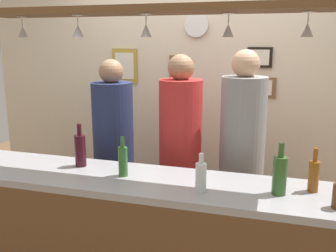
% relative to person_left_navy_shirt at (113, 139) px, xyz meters
% --- Properties ---
extents(back_wall, '(4.40, 0.06, 2.60)m').
position_rel_person_left_navy_shirt_xyz_m(back_wall, '(0.55, 0.75, 0.29)').
color(back_wall, beige).
rests_on(back_wall, ground_plane).
extents(bar_counter, '(2.70, 0.55, 0.97)m').
position_rel_person_left_navy_shirt_xyz_m(bar_counter, '(0.55, -0.85, -0.35)').
color(bar_counter, '#99999E').
rests_on(bar_counter, ground_plane).
extents(overhead_glass_rack, '(2.20, 0.36, 0.04)m').
position_rel_person_left_navy_shirt_xyz_m(overhead_glass_rack, '(0.55, -0.65, 0.98)').
color(overhead_glass_rack, brown).
extents(hanging_wineglass_far_left, '(0.07, 0.07, 0.13)m').
position_rel_person_left_navy_shirt_xyz_m(hanging_wineglass_far_left, '(-0.32, -0.65, 0.87)').
color(hanging_wineglass_far_left, silver).
rests_on(hanging_wineglass_far_left, overhead_glass_rack).
extents(hanging_wineglass_left, '(0.07, 0.07, 0.13)m').
position_rel_person_left_navy_shirt_xyz_m(hanging_wineglass_left, '(0.12, -0.71, 0.87)').
color(hanging_wineglass_left, silver).
rests_on(hanging_wineglass_left, overhead_glass_rack).
extents(hanging_wineglass_center_left, '(0.07, 0.07, 0.13)m').
position_rel_person_left_navy_shirt_xyz_m(hanging_wineglass_center_left, '(0.55, -0.69, 0.87)').
color(hanging_wineglass_center_left, silver).
rests_on(hanging_wineglass_center_left, overhead_glass_rack).
extents(hanging_wineglass_center, '(0.07, 0.07, 0.13)m').
position_rel_person_left_navy_shirt_xyz_m(hanging_wineglass_center, '(1.01, -0.60, 0.87)').
color(hanging_wineglass_center, silver).
rests_on(hanging_wineglass_center, overhead_glass_rack).
extents(hanging_wineglass_center_right, '(0.07, 0.07, 0.13)m').
position_rel_person_left_navy_shirt_xyz_m(hanging_wineglass_center_right, '(1.43, -0.60, 0.87)').
color(hanging_wineglass_center_right, silver).
rests_on(hanging_wineglass_center_right, overhead_glass_rack).
extents(person_left_navy_shirt, '(0.34, 0.34, 1.68)m').
position_rel_person_left_navy_shirt_xyz_m(person_left_navy_shirt, '(0.00, 0.00, 0.00)').
color(person_left_navy_shirt, '#2D334C').
rests_on(person_left_navy_shirt, ground_plane).
extents(person_middle_red_shirt, '(0.34, 0.34, 1.72)m').
position_rel_person_left_navy_shirt_xyz_m(person_middle_red_shirt, '(0.58, 0.00, 0.03)').
color(person_middle_red_shirt, '#2D334C').
rests_on(person_middle_red_shirt, ground_plane).
extents(person_right_grey_shirt, '(0.34, 0.34, 1.76)m').
position_rel_person_left_navy_shirt_xyz_m(person_right_grey_shirt, '(1.07, -0.00, 0.06)').
color(person_right_grey_shirt, '#2D334C').
rests_on(person_right_grey_shirt, ground_plane).
extents(bottle_champagne_green, '(0.08, 0.08, 0.30)m').
position_rel_person_left_navy_shirt_xyz_m(bottle_champagne_green, '(1.34, -0.71, 0.08)').
color(bottle_champagne_green, '#2D5623').
rests_on(bottle_champagne_green, bar_counter).
extents(bottle_beer_green_import, '(0.06, 0.06, 0.26)m').
position_rel_person_left_navy_shirt_xyz_m(bottle_beer_green_import, '(0.38, -0.68, 0.06)').
color(bottle_beer_green_import, '#336B2D').
rests_on(bottle_beer_green_import, bar_counter).
extents(bottle_wine_dark_red, '(0.08, 0.08, 0.30)m').
position_rel_person_left_navy_shirt_xyz_m(bottle_wine_dark_red, '(0.02, -0.59, 0.08)').
color(bottle_wine_dark_red, '#380F19').
rests_on(bottle_wine_dark_red, bar_counter).
extents(bottle_beer_amber_tall, '(0.06, 0.06, 0.26)m').
position_rel_person_left_navy_shirt_xyz_m(bottle_beer_amber_tall, '(1.53, -0.61, 0.06)').
color(bottle_beer_amber_tall, brown).
rests_on(bottle_beer_amber_tall, bar_counter).
extents(bottle_soda_clear, '(0.06, 0.06, 0.23)m').
position_rel_person_left_navy_shirt_xyz_m(bottle_soda_clear, '(0.91, -0.80, 0.05)').
color(bottle_soda_clear, silver).
rests_on(bottle_soda_clear, bar_counter).
extents(picture_frame_caricature, '(0.26, 0.02, 0.34)m').
position_rel_person_left_navy_shirt_xyz_m(picture_frame_caricature, '(-0.18, 0.71, 0.56)').
color(picture_frame_caricature, '#B29338').
rests_on(picture_frame_caricature, back_wall).
extents(picture_frame_crest, '(0.18, 0.02, 0.26)m').
position_rel_person_left_navy_shirt_xyz_m(picture_frame_crest, '(0.38, 0.71, 0.54)').
color(picture_frame_crest, brown).
rests_on(picture_frame_crest, back_wall).
extents(picture_frame_upper_small, '(0.22, 0.02, 0.18)m').
position_rel_person_left_navy_shirt_xyz_m(picture_frame_upper_small, '(1.13, 0.71, 0.66)').
color(picture_frame_upper_small, black).
rests_on(picture_frame_upper_small, back_wall).
extents(picture_frame_lower_pair, '(0.30, 0.02, 0.18)m').
position_rel_person_left_navy_shirt_xyz_m(picture_frame_lower_pair, '(1.13, 0.71, 0.39)').
color(picture_frame_lower_pair, brown).
rests_on(picture_frame_lower_pair, back_wall).
extents(wall_clock, '(0.22, 0.03, 0.22)m').
position_rel_person_left_navy_shirt_xyz_m(wall_clock, '(0.54, 0.70, 0.95)').
color(wall_clock, white).
rests_on(wall_clock, back_wall).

